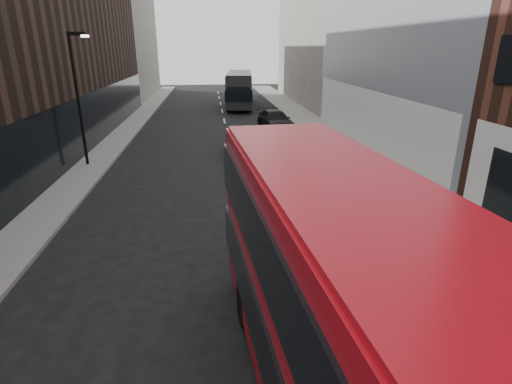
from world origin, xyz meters
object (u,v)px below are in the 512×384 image
object	(u,v)px
grey_bus	(239,88)
car_c	(275,120)
street_lamp	(78,91)
car_b	(261,150)
car_a	(239,142)
red_bus	(357,326)

from	to	relation	value
grey_bus	car_c	xyz separation A→B (m)	(1.92, -13.61, -1.26)
street_lamp	car_b	bearing A→B (deg)	0.00
grey_bus	car_b	size ratio (longest dim) A/B	2.92
car_a	car_b	bearing A→B (deg)	-56.75
car_b	car_c	xyz separation A→B (m)	(2.39, 9.48, 0.09)
red_bus	car_b	distance (m)	18.25
car_a	grey_bus	bearing A→B (deg)	89.37
car_a	car_c	bearing A→B (deg)	68.53
street_lamp	car_a	size ratio (longest dim) A/B	1.61
street_lamp	car_a	bearing A→B (deg)	12.83
car_a	car_b	size ratio (longest dim) A/B	1.07
red_bus	grey_bus	xyz separation A→B (m)	(1.30, 41.23, -0.51)
red_bus	car_c	bearing A→B (deg)	79.16
street_lamp	grey_bus	size ratio (longest dim) A/B	0.59
car_b	red_bus	bearing A→B (deg)	-91.89
grey_bus	car_c	world-z (taller)	grey_bus
red_bus	car_a	size ratio (longest dim) A/B	2.63
street_lamp	car_c	bearing A→B (deg)	37.75
red_bus	car_a	xyz separation A→B (m)	(-0.30, 20.12, -1.79)
street_lamp	grey_bus	xyz separation A→B (m)	(10.32, 23.09, -2.16)
grey_bus	car_a	xyz separation A→B (m)	(-1.60, -21.10, -1.28)
car_c	grey_bus	bearing A→B (deg)	90.78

